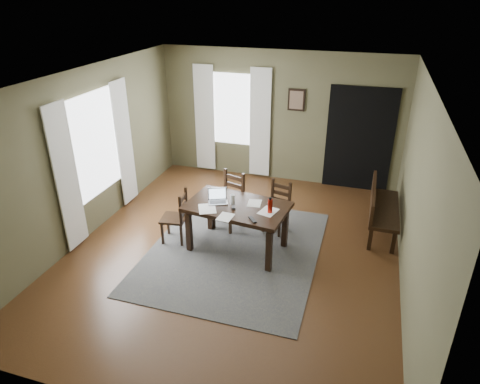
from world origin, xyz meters
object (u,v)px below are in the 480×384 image
(chair_back_right, at_px, (277,207))
(chair_back_left, at_px, (230,201))
(dining_table, at_px, (237,211))
(water_bottle, at_px, (270,206))
(bench, at_px, (380,206))
(laptop, at_px, (218,198))
(chair_end, at_px, (177,217))

(chair_back_right, bearing_deg, chair_back_left, -157.95)
(dining_table, bearing_deg, water_bottle, -1.56)
(chair_back_right, xyz_separation_m, bench, (1.65, 0.46, 0.06))
(laptop, bearing_deg, chair_back_left, 67.65)
(chair_end, bearing_deg, dining_table, 85.30)
(chair_back_right, bearing_deg, bench, 29.99)
(dining_table, height_order, chair_end, chair_end)
(chair_back_left, bearing_deg, chair_back_right, 24.87)
(chair_end, bearing_deg, water_bottle, 81.09)
(dining_table, distance_m, chair_back_right, 0.93)
(dining_table, xyz_separation_m, laptop, (-0.33, 0.03, 0.15))
(bench, bearing_deg, chair_end, 112.26)
(dining_table, height_order, laptop, laptop)
(dining_table, distance_m, laptop, 0.36)
(chair_end, bearing_deg, chair_back_left, 128.61)
(chair_end, relative_size, water_bottle, 3.59)
(dining_table, xyz_separation_m, water_bottle, (0.53, -0.08, 0.21))
(chair_back_left, relative_size, laptop, 2.69)
(chair_back_left, bearing_deg, water_bottle, -22.36)
(chair_end, height_order, chair_back_right, chair_end)
(chair_end, xyz_separation_m, bench, (3.13, 1.28, 0.05))
(chair_back_left, distance_m, laptop, 0.71)
(chair_end, distance_m, chair_back_left, 0.98)
(chair_back_right, bearing_deg, laptop, -123.38)
(chair_back_right, bearing_deg, dining_table, -107.35)
(bench, bearing_deg, chair_back_left, 102.95)
(chair_end, relative_size, laptop, 2.46)
(chair_back_right, relative_size, water_bottle, 3.49)
(chair_end, bearing_deg, laptop, 89.80)
(chair_back_left, bearing_deg, dining_table, -44.73)
(chair_back_left, height_order, water_bottle, water_bottle)
(chair_end, distance_m, laptop, 0.79)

